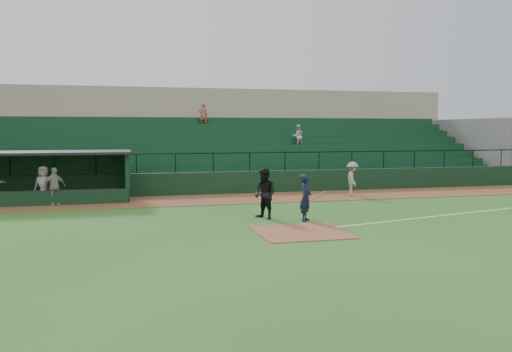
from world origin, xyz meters
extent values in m
plane|color=#2B5B1D|center=(0.00, 0.00, 0.00)|extent=(90.00, 90.00, 0.00)
cube|color=brown|center=(0.00, 8.00, 0.01)|extent=(40.00, 4.00, 0.03)
cube|color=brown|center=(0.00, -1.00, 0.01)|extent=(3.00, 3.00, 0.03)
cube|color=white|center=(8.00, 1.20, 0.01)|extent=(17.49, 4.44, 0.01)
cube|color=black|center=(0.00, 10.20, 0.60)|extent=(36.00, 0.35, 1.20)
cylinder|color=black|center=(0.00, 10.20, 2.20)|extent=(36.00, 0.06, 0.06)
cube|color=#62625D|center=(0.00, 15.10, 1.80)|extent=(36.00, 9.00, 3.60)
cube|color=#103E21|center=(0.00, 14.60, 2.25)|extent=(34.56, 8.00, 4.05)
cube|color=#62625D|center=(18.00, 15.15, 2.10)|extent=(0.35, 9.50, 4.20)
cube|color=tan|center=(0.00, 21.60, 3.20)|extent=(38.00, 3.00, 6.40)
cube|color=#62625D|center=(0.00, 19.60, 3.70)|extent=(36.00, 2.00, 0.20)
imported|color=silver|center=(5.39, 14.90, 3.01)|extent=(0.74, 0.58, 1.52)
imported|color=#A65A3D|center=(-0.31, 17.90, 4.42)|extent=(0.60, 0.39, 1.64)
cube|color=black|center=(-9.75, 10.40, 1.15)|extent=(8.50, 0.20, 2.30)
cube|color=black|center=(-5.50, 9.10, 1.15)|extent=(0.20, 2.60, 2.30)
cube|color=black|center=(-9.75, 9.10, 2.36)|extent=(8.90, 3.20, 0.12)
cube|color=olive|center=(-9.75, 10.00, 0.25)|extent=(7.65, 0.40, 0.50)
cube|color=black|center=(-9.75, 7.75, 0.35)|extent=(8.50, 0.12, 0.70)
imported|color=black|center=(0.94, 1.12, 0.89)|extent=(0.69, 0.77, 1.77)
cylinder|color=olive|center=(1.34, 0.92, 0.95)|extent=(0.79, 0.34, 0.35)
imported|color=black|center=(-0.43, 1.97, 0.98)|extent=(1.13, 1.20, 1.96)
imported|color=gray|center=(5.80, 7.49, 0.91)|extent=(0.94, 1.28, 1.77)
imported|color=#A39E98|center=(-8.74, 7.74, 0.89)|extent=(1.09, 0.72, 1.72)
imported|color=gray|center=(-9.22, 8.10, 0.91)|extent=(0.98, 0.77, 1.77)
camera|label=1|loc=(-5.91, -17.72, 3.45)|focal=37.35mm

